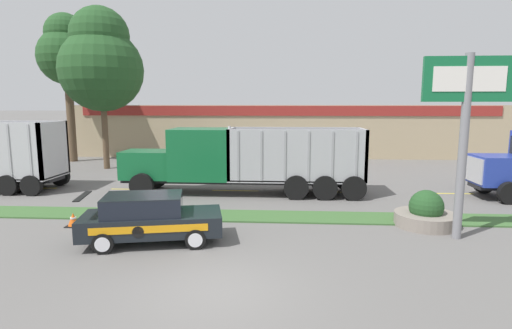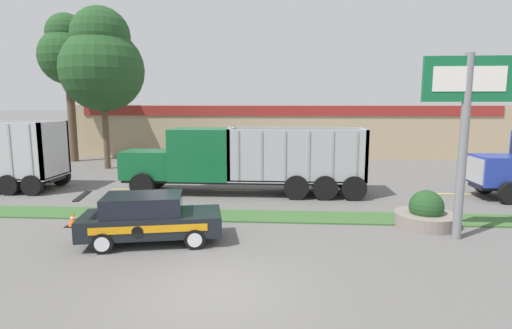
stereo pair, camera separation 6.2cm
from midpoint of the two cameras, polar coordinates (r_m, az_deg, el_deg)
ground_plane at (r=10.04m, az=-5.65°, el=-17.50°), size 600.00×600.00×0.00m
grass_verge at (r=15.98m, az=-1.85°, el=-7.36°), size 120.00×1.65×0.06m
centre_line_2 at (r=24.46m, az=-28.88°, el=-2.92°), size 2.40×0.14×0.01m
centre_line_3 at (r=22.02m, az=-16.96°, el=-3.38°), size 2.40×0.14×0.01m
centre_line_4 at (r=20.74m, az=-2.84°, el=-3.74°), size 2.40×0.14×0.01m
centre_line_5 at (r=20.82m, az=12.13°, el=-3.87°), size 2.40×0.14×0.01m
centre_line_6 at (r=22.25m, az=26.05°, el=-3.76°), size 2.40×0.14×0.01m
dump_truck_lead at (r=19.92m, az=-4.65°, el=0.52°), size 11.96×2.60×3.41m
rally_car at (r=13.35m, az=-14.85°, el=-7.36°), size 4.65×2.63×1.60m
store_sign_post at (r=14.41m, az=27.92°, el=7.10°), size 2.79×0.28×6.01m
stone_planter at (r=15.96m, az=23.20°, el=-6.52°), size 2.22×2.22×1.33m
traffic_cone at (r=16.18m, az=-24.53°, el=-7.16°), size 0.49×0.49×0.50m
store_building_backdrop at (r=38.91m, az=4.34°, el=5.23°), size 35.82×12.10×4.38m
tree_behind_left at (r=29.58m, az=-21.08°, el=13.52°), size 5.55×5.55×10.88m
tree_behind_centre at (r=34.61m, az=-25.29°, el=14.30°), size 4.27×4.27×11.25m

